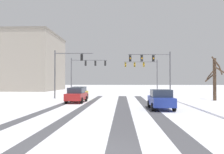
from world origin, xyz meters
TOP-DOWN VIEW (x-y plane):
  - wheel_track_left_lane at (1.22, 13.76)m, footprint 1.19×30.28m
  - wheel_track_right_lane at (3.54, 13.76)m, footprint 0.98×30.28m
  - wheel_track_center at (-2.25, 13.76)m, footprint 0.76×30.28m
  - wheel_track_oncoming at (-4.83, 13.76)m, footprint 0.80×30.28m
  - sidewalk_kerb_right at (9.33, 12.39)m, footprint 4.00×30.28m
  - traffic_signal_near_left at (-6.53, 23.61)m, footprint 5.26×0.52m
  - traffic_signal_near_right at (5.55, 25.37)m, footprint 6.02×0.67m
  - traffic_signal_far_right at (5.33, 37.52)m, footprint 6.53×0.40m
  - traffic_signal_far_left at (-5.35, 33.63)m, footprint 6.48×0.54m
  - car_yellow_cab_lead at (-4.32, 22.31)m, footprint 1.87×4.12m
  - car_red_second at (-3.78, 17.61)m, footprint 1.92×4.14m
  - car_blue_third at (4.34, 11.91)m, footprint 1.84×4.10m
  - bare_tree_sidewalk_mid at (12.31, 21.01)m, footprint 2.14×2.18m
  - office_building_far_left_block at (-26.28, 51.76)m, footprint 21.10×18.24m

SIDE VIEW (x-z plane):
  - wheel_track_left_lane at x=1.22m, z-range 0.00..0.01m
  - wheel_track_right_lane at x=3.54m, z-range 0.00..0.01m
  - wheel_track_center at x=-2.25m, z-range 0.00..0.01m
  - wheel_track_oncoming at x=-4.83m, z-range 0.00..0.01m
  - sidewalk_kerb_right at x=9.33m, z-range 0.00..0.12m
  - car_yellow_cab_lead at x=-4.32m, z-range 0.01..1.63m
  - car_red_second at x=-3.78m, z-range 0.01..1.63m
  - car_blue_third at x=4.34m, z-range 0.01..1.63m
  - bare_tree_sidewalk_mid at x=12.31m, z-range 0.15..5.44m
  - traffic_signal_near_left at x=-6.53m, z-range 1.13..7.63m
  - traffic_signal_near_right at x=5.55m, z-range 1.54..8.04m
  - traffic_signal_far_left at x=-5.35m, z-range 1.55..8.05m
  - traffic_signal_far_right at x=5.33m, z-range 1.56..8.06m
  - office_building_far_left_block at x=-26.28m, z-range 0.01..14.58m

